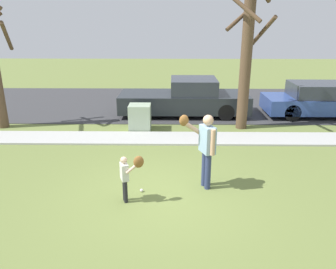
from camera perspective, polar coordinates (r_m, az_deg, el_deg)
ground_plane at (r=10.79m, az=-0.03°, el=-0.99°), size 48.00×48.00×0.00m
sidewalk_strip at (r=10.88m, az=-0.02°, el=-0.66°), size 36.00×1.20×0.06m
road_surface at (r=15.68m, az=0.26°, el=5.48°), size 36.00×6.80×0.02m
person_adult at (r=7.48m, az=6.44°, el=-1.64°), size 0.84×0.59×1.75m
person_child at (r=7.02m, az=-6.91°, el=-6.46°), size 0.55×0.35×1.08m
baseball at (r=7.67m, az=-4.57°, el=-9.58°), size 0.07×0.07×0.07m
utility_cabinet at (r=11.73m, az=-4.87°, el=2.96°), size 0.76×0.68×0.92m
street_tree_near at (r=11.79m, az=13.43°, el=13.94°), size 1.85×1.88×5.17m
parked_pickup_dark at (r=13.60m, az=3.08°, el=6.20°), size 5.20×1.95×1.48m
parked_wagon_blue at (r=14.77m, az=24.91°, el=5.43°), size 4.50×1.80×1.33m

